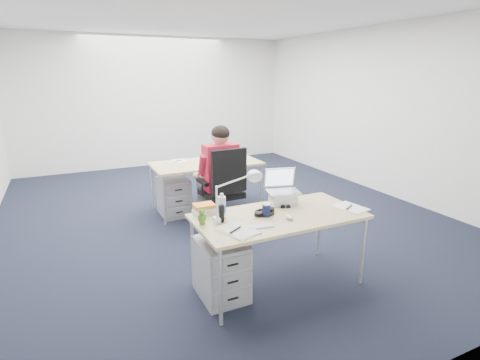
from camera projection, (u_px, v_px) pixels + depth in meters
name	position (u px, v px, depth m)	size (l,w,h in m)	color
floor	(218.00, 213.00, 5.60)	(7.00, 7.00, 0.00)	black
room	(216.00, 96.00, 5.13)	(6.02, 7.02, 2.80)	silver
desk_near	(279.00, 219.00, 3.54)	(1.60, 0.80, 0.73)	tan
desk_far	(206.00, 166.00, 5.61)	(1.60, 0.80, 0.73)	tan
office_chair	(223.00, 207.00, 4.92)	(0.74, 0.74, 1.13)	black
seated_person	(216.00, 177.00, 4.99)	(0.44, 0.77, 1.38)	red
drawer_pedestal_near	(221.00, 269.00, 3.45)	(0.40, 0.50, 0.55)	#ACAEB2
drawer_pedestal_far	(174.00, 196.00, 5.49)	(0.40, 0.50, 0.55)	#ACAEB2
silver_laptop	(283.00, 187.00, 3.79)	(0.32, 0.26, 0.34)	silver
wireless_keyboard	(259.00, 226.00, 3.26)	(0.25, 0.10, 0.01)	white
computer_mouse	(289.00, 217.00, 3.42)	(0.07, 0.10, 0.04)	white
headphones	(264.00, 212.00, 3.55)	(0.24, 0.19, 0.04)	black
can_koozie	(266.00, 210.00, 3.48)	(0.08, 0.08, 0.13)	#14183E
water_bottle	(222.00, 206.00, 3.42)	(0.07, 0.07, 0.24)	silver
bear_figurine	(202.00, 216.00, 3.29)	(0.08, 0.06, 0.15)	#39741F
book_stack	(205.00, 209.00, 3.55)	(0.21, 0.16, 0.09)	silver
cordless_phone	(222.00, 214.00, 3.34)	(0.04, 0.03, 0.16)	black
papers_left	(238.00, 231.00, 3.16)	(0.24, 0.34, 0.01)	#FFEE93
papers_right	(351.00, 208.00, 3.69)	(0.22, 0.31, 0.01)	#FFEE93
sunglasses	(286.00, 207.00, 3.70)	(0.10, 0.05, 0.02)	black
desk_lamp	(231.00, 196.00, 3.31)	(0.42, 0.15, 0.47)	silver
dark_laptop	(216.00, 158.00, 5.42)	(0.31, 0.30, 0.22)	black
far_cup	(221.00, 157.00, 5.76)	(0.06, 0.06, 0.09)	white
far_papers	(180.00, 161.00, 5.68)	(0.18, 0.26, 0.01)	white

